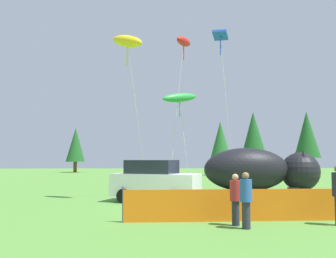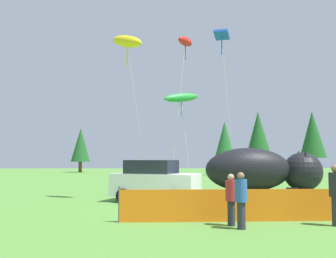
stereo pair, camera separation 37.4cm
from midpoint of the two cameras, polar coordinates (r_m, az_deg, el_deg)
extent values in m
plane|color=#548C38|center=(16.57, 3.33, -11.81)|extent=(120.00, 120.00, 0.00)
cube|color=white|center=(18.31, -2.44, -8.49)|extent=(4.51, 3.21, 1.09)
cube|color=#1E232D|center=(18.34, -3.03, -5.76)|extent=(2.73, 2.39, 0.65)
cylinder|color=black|center=(18.76, 2.27, -9.91)|extent=(0.72, 0.49, 0.68)
cylinder|color=black|center=(17.08, 0.50, -10.45)|extent=(0.72, 0.49, 0.68)
cylinder|color=black|center=(19.66, -5.00, -9.64)|extent=(0.72, 0.49, 0.68)
cylinder|color=black|center=(18.07, -7.34, -10.08)|extent=(0.72, 0.49, 0.68)
cube|color=black|center=(16.70, 17.93, -9.93)|extent=(0.63, 0.63, 0.03)
cube|color=black|center=(16.45, 17.93, -9.23)|extent=(0.46, 0.18, 0.45)
cylinder|color=#A5A5AD|center=(16.94, 17.19, -10.66)|extent=(0.02, 0.02, 0.47)
cylinder|color=#A5A5AD|center=(16.95, 18.65, -10.62)|extent=(0.02, 0.02, 0.47)
cylinder|color=#A5A5AD|center=(16.51, 17.22, -10.83)|extent=(0.02, 0.02, 0.47)
cylinder|color=#A5A5AD|center=(16.53, 18.72, -10.79)|extent=(0.02, 0.02, 0.47)
ellipsoid|color=black|center=(24.55, 11.43, -6.08)|extent=(5.58, 2.96, 2.77)
ellipsoid|color=white|center=(24.58, 11.45, -7.53)|extent=(3.58, 2.20, 1.25)
sphere|color=black|center=(25.77, 19.13, -6.15)|extent=(2.49, 2.49, 2.49)
cone|color=black|center=(26.33, 18.58, -3.95)|extent=(0.70, 0.70, 0.75)
cone|color=black|center=(25.17, 19.60, -3.91)|extent=(0.70, 0.70, 0.75)
cube|color=orange|center=(13.14, 11.46, -11.31)|extent=(8.50, 0.20, 1.08)
cylinder|color=#4C4C51|center=(12.73, -7.74, -11.33)|extent=(0.05, 0.05, 1.18)
cylinder|color=#2D2D38|center=(12.27, 9.40, -12.55)|extent=(0.24, 0.24, 0.77)
cylinder|color=#B72D2D|center=(12.19, 9.35, -9.25)|extent=(0.35, 0.35, 0.64)
sphere|color=tan|center=(12.16, 9.33, -7.24)|extent=(0.21, 0.21, 0.21)
cylinder|color=#2D2D38|center=(11.76, 10.91, -12.79)|extent=(0.25, 0.25, 0.81)
cylinder|color=#2D59A5|center=(11.68, 10.86, -9.20)|extent=(0.37, 0.37, 0.67)
sphere|color=#8C6647|center=(11.65, 10.83, -7.01)|extent=(0.22, 0.22, 0.22)
cylinder|color=silver|center=(24.24, 8.56, 2.42)|extent=(0.92, 0.69, 9.99)
cube|color=blue|center=(24.93, 7.54, 14.00)|extent=(1.16, 1.17, 0.50)
cylinder|color=blue|center=(24.72, 7.56, 12.46)|extent=(0.06, 0.06, 1.20)
cylinder|color=silver|center=(24.75, 2.12, -2.18)|extent=(0.62, 0.74, 6.20)
ellipsoid|color=green|center=(25.39, 1.37, 4.80)|extent=(2.74, 2.04, 1.03)
cylinder|color=green|center=(25.29, 1.38, 3.23)|extent=(0.06, 0.06, 1.20)
cylinder|color=silver|center=(20.51, -5.13, 1.04)|extent=(1.07, 2.82, 8.17)
ellipsoid|color=yellow|center=(19.99, -6.77, 13.16)|extent=(1.91, 1.54, 1.14)
cylinder|color=yellow|center=(19.79, -6.78, 11.22)|extent=(0.06, 0.06, 1.20)
cylinder|color=silver|center=(25.09, 0.88, 2.36)|extent=(1.11, 0.94, 10.19)
ellipsoid|color=red|center=(26.65, 2.00, 13.17)|extent=(1.51, 2.32, 0.92)
cylinder|color=red|center=(26.44, 2.00, 11.73)|extent=(0.06, 0.06, 1.20)
cylinder|color=brown|center=(57.09, -14.15, -5.64)|extent=(0.50, 0.50, 1.57)
cone|color=#1E5623|center=(57.10, -14.09, -2.33)|extent=(2.76, 2.76, 5.02)
cylinder|color=brown|center=(53.04, 12.78, -5.51)|extent=(0.65, 0.65, 2.03)
cone|color=#1E5623|center=(53.13, 12.70, -0.90)|extent=(3.58, 3.58, 6.51)
cylinder|color=brown|center=(46.46, 7.81, -6.03)|extent=(0.50, 0.50, 1.57)
cone|color=#236028|center=(46.48, 7.77, -1.96)|extent=(2.77, 2.77, 5.04)
cylinder|color=brown|center=(58.11, 20.36, -5.20)|extent=(0.68, 0.68, 2.12)
cone|color=#1E5623|center=(58.20, 20.24, -0.81)|extent=(3.74, 3.74, 6.79)
camera|label=1|loc=(0.19, -90.55, 0.04)|focal=40.00mm
camera|label=2|loc=(0.19, 89.45, -0.04)|focal=40.00mm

